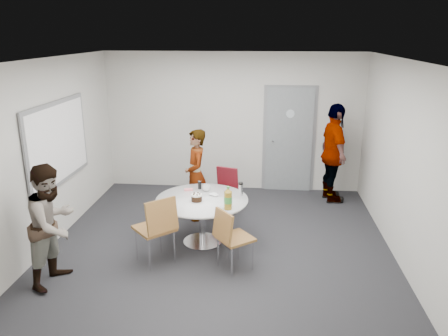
# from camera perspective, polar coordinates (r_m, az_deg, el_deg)

# --- Properties ---
(floor) EXTENTS (5.00, 5.00, 0.00)m
(floor) POSITION_cam_1_polar(r_m,az_deg,el_deg) (6.67, -0.51, -9.81)
(floor) COLOR #232327
(floor) RESTS_ON ground
(ceiling) EXTENTS (5.00, 5.00, 0.00)m
(ceiling) POSITION_cam_1_polar(r_m,az_deg,el_deg) (5.94, -0.58, 14.03)
(ceiling) COLOR silver
(ceiling) RESTS_ON wall_back
(wall_back) EXTENTS (5.00, 0.00, 5.00)m
(wall_back) POSITION_cam_1_polar(r_m,az_deg,el_deg) (8.59, 1.20, 5.98)
(wall_back) COLOR beige
(wall_back) RESTS_ON floor
(wall_left) EXTENTS (0.00, 5.00, 5.00)m
(wall_left) POSITION_cam_1_polar(r_m,az_deg,el_deg) (6.88, -21.72, 1.85)
(wall_left) COLOR beige
(wall_left) RESTS_ON floor
(wall_right) EXTENTS (0.00, 5.00, 5.00)m
(wall_right) POSITION_cam_1_polar(r_m,az_deg,el_deg) (6.42, 22.25, 0.72)
(wall_right) COLOR beige
(wall_right) RESTS_ON floor
(wall_front) EXTENTS (5.00, 0.00, 5.00)m
(wall_front) POSITION_cam_1_polar(r_m,az_deg,el_deg) (3.85, -4.44, -8.84)
(wall_front) COLOR beige
(wall_front) RESTS_ON floor
(door) EXTENTS (1.02, 0.17, 2.12)m
(door) POSITION_cam_1_polar(r_m,az_deg,el_deg) (8.63, 8.49, 3.65)
(door) COLOR slate
(door) RESTS_ON wall_back
(whiteboard) EXTENTS (0.04, 1.90, 1.25)m
(whiteboard) POSITION_cam_1_polar(r_m,az_deg,el_deg) (7.02, -20.81, 3.08)
(whiteboard) COLOR slate
(whiteboard) RESTS_ON wall_left
(table) EXTENTS (1.36, 1.36, 1.04)m
(table) POSITION_cam_1_polar(r_m,az_deg,el_deg) (6.44, -2.64, -4.84)
(table) COLOR silver
(table) RESTS_ON floor
(chair_near_left) EXTENTS (0.68, 0.68, 0.98)m
(chair_near_left) POSITION_cam_1_polar(r_m,az_deg,el_deg) (5.92, -8.66, -7.23)
(chair_near_left) COLOR brown
(chair_near_left) RESTS_ON floor
(chair_near_right) EXTENTS (0.60, 0.59, 0.86)m
(chair_near_right) POSITION_cam_1_polar(r_m,az_deg,el_deg) (5.76, 0.78, -8.61)
(chair_near_right) COLOR brown
(chair_near_right) RESTS_ON floor
(chair_far) EXTENTS (0.51, 0.53, 0.84)m
(chair_far) POSITION_cam_1_polar(r_m,az_deg,el_deg) (7.46, 0.13, -2.51)
(chair_far) COLOR maroon
(chair_far) RESTS_ON floor
(person_main) EXTENTS (0.52, 0.65, 1.54)m
(person_main) POSITION_cam_1_polar(r_m,az_deg,el_deg) (7.27, -3.67, -0.92)
(person_main) COLOR #A5C6EA
(person_main) RESTS_ON floor
(person_left) EXTENTS (0.73, 0.86, 1.55)m
(person_left) POSITION_cam_1_polar(r_m,az_deg,el_deg) (5.82, -21.47, -6.88)
(person_left) COLOR white
(person_left) RESTS_ON floor
(person_right) EXTENTS (0.62, 1.14, 1.84)m
(person_right) POSITION_cam_1_polar(r_m,az_deg,el_deg) (8.23, 14.13, 1.85)
(person_right) COLOR black
(person_right) RESTS_ON floor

